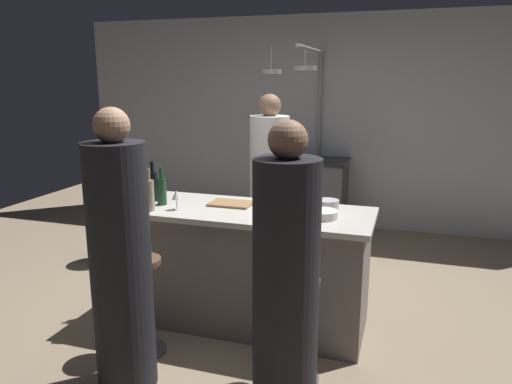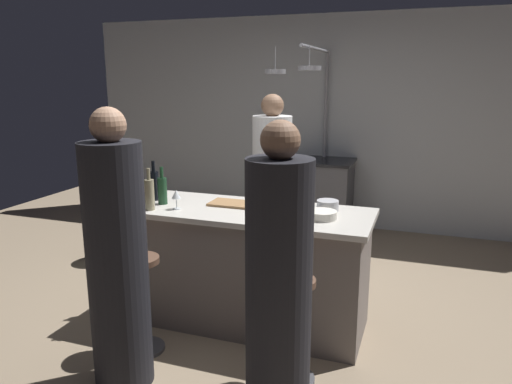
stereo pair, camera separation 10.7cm
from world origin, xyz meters
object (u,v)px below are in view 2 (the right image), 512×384
object	(u,v)px
wine_bottle_green	(162,190)
wine_bottle_dark	(154,185)
bar_stool_left	(142,300)
mixing_bowl_blue	(287,206)
chef	(272,194)
cutting_board	(231,203)
guest_right	(279,290)
wine_glass_near_left_guest	(263,201)
guest_left	(117,262)
pepper_mill	(277,191)
wine_glass_near_right_guest	(176,195)
mixing_bowl_ceramic	(322,215)
mixing_bowl_steel	(328,205)
wine_bottle_amber	(295,203)
wine_bottle_white	(149,194)
potted_plant	(112,232)
bar_stool_right	(293,325)
stove_range	(319,196)

from	to	relation	value
wine_bottle_green	wine_bottle_dark	xyz separation A→B (m)	(-0.12, 0.08, 0.01)
bar_stool_left	mixing_bowl_blue	xyz separation A→B (m)	(0.82, 0.70, 0.55)
chef	cutting_board	xyz separation A→B (m)	(-0.05, -0.88, 0.12)
mixing_bowl_blue	guest_right	bearing A→B (deg)	-76.22
wine_bottle_dark	wine_glass_near_left_guest	distance (m)	0.96
bar_stool_left	guest_left	size ratio (longest dim) A/B	0.40
guest_right	pepper_mill	xyz separation A→B (m)	(-0.38, 1.19, 0.24)
chef	wine_glass_near_right_guest	bearing A→B (deg)	-108.15
wine_bottle_green	mixing_bowl_ceramic	bearing A→B (deg)	0.40
chef	mixing_bowl_steel	xyz separation A→B (m)	(0.68, -0.81, 0.15)
wine_bottle_amber	mixing_bowl_blue	distance (m)	0.27
mixing_bowl_ceramic	mixing_bowl_steel	bearing A→B (deg)	91.82
mixing_bowl_blue	cutting_board	bearing A→B (deg)	177.89
mixing_bowl_steel	wine_bottle_white	bearing A→B (deg)	-161.30
wine_glass_near_right_guest	mixing_bowl_steel	size ratio (longest dim) A/B	0.92
potted_plant	wine_glass_near_left_guest	size ratio (longest dim) A/B	3.56
bar_stool_left	mixing_bowl_blue	distance (m)	1.21
cutting_board	mixing_bowl_ceramic	world-z (taller)	mixing_bowl_ceramic
pepper_mill	mixing_bowl_blue	size ratio (longest dim) A/B	1.01
wine_bottle_white	chef	bearing A→B (deg)	65.90
bar_stool_right	wine_bottle_amber	distance (m)	0.81
guest_left	mixing_bowl_steel	size ratio (longest dim) A/B	10.63
guest_right	wine_bottle_green	bearing A→B (deg)	142.84
chef	bar_stool_right	bearing A→B (deg)	-67.88
wine_bottle_amber	wine_bottle_white	size ratio (longest dim) A/B	0.99
pepper_mill	wine_glass_near_right_guest	xyz separation A→B (m)	(-0.66, -0.38, 0.00)
stove_range	wine_glass_near_right_guest	bearing A→B (deg)	-101.05
pepper_mill	wine_glass_near_left_guest	world-z (taller)	pepper_mill
guest_left	wine_glass_near_right_guest	xyz separation A→B (m)	(-0.03, 0.80, 0.22)
wine_bottle_amber	wine_glass_near_right_guest	bearing A→B (deg)	-178.95
potted_plant	stove_range	bearing A→B (deg)	43.06
wine_bottle_green	wine_bottle_white	size ratio (longest dim) A/B	0.93
bar_stool_right	mixing_bowl_blue	bearing A→B (deg)	109.55
chef	guest_left	distance (m)	1.97
mixing_bowl_steel	mixing_bowl_blue	size ratio (longest dim) A/B	0.76
bar_stool_left	wine_glass_near_left_guest	distance (m)	1.07
bar_stool_right	stove_range	bearing A→B (deg)	99.49
wine_bottle_green	wine_glass_near_right_guest	xyz separation A→B (m)	(0.17, -0.10, -0.00)
wine_bottle_amber	wine_bottle_green	bearing A→B (deg)	175.56
chef	bar_stool_right	world-z (taller)	chef
bar_stool_right	wine_glass_near_right_guest	xyz separation A→B (m)	(-1.02, 0.46, 0.63)
bar_stool_right	mixing_bowl_steel	xyz separation A→B (m)	(0.03, 0.79, 0.56)
wine_bottle_dark	mixing_bowl_ceramic	xyz separation A→B (m)	(1.36, -0.08, -0.09)
wine_glass_near_left_guest	mixing_bowl_steel	bearing A→B (deg)	34.42
wine_bottle_white	wine_glass_near_right_guest	bearing A→B (deg)	25.84
wine_bottle_green	wine_bottle_white	bearing A→B (deg)	-89.93
stove_range	mixing_bowl_blue	size ratio (longest dim) A/B	4.26
mixing_bowl_steel	guest_right	bearing A→B (deg)	-91.14
potted_plant	mixing_bowl_steel	size ratio (longest dim) A/B	3.27
potted_plant	guest_right	bearing A→B (deg)	-36.97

